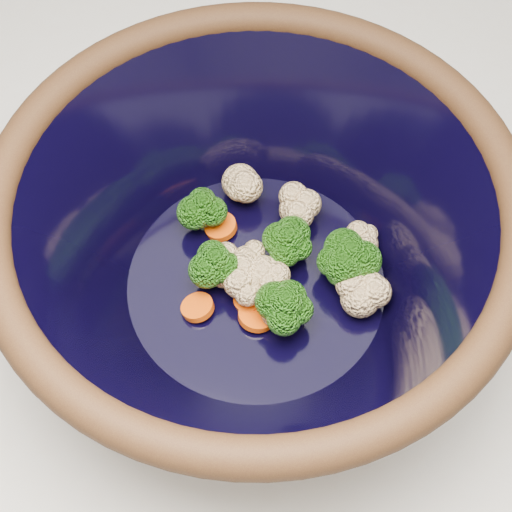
% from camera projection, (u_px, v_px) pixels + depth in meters
% --- Properties ---
extents(ground, '(3.00, 3.00, 0.00)m').
position_uv_depth(ground, '(239.00, 495.00, 1.41)').
color(ground, '#9E7A54').
rests_on(ground, ground).
extents(counter, '(1.20, 1.20, 0.90)m').
position_uv_depth(counter, '(233.00, 425.00, 1.03)').
color(counter, silver).
rests_on(counter, ground).
extents(mixing_bowl, '(0.47, 0.47, 0.17)m').
position_uv_depth(mixing_bowl, '(256.00, 245.00, 0.54)').
color(mixing_bowl, black).
rests_on(mixing_bowl, counter).
extents(vegetable_pile, '(0.18, 0.15, 0.05)m').
position_uv_depth(vegetable_pile, '(280.00, 259.00, 0.58)').
color(vegetable_pile, '#608442').
rests_on(vegetable_pile, mixing_bowl).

